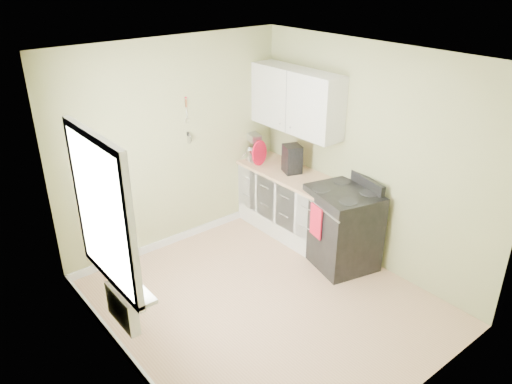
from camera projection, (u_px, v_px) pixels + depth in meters
floor at (265, 304)px, 5.60m from camera, size 3.20×3.60×0.02m
ceiling at (268, 57)px, 4.43m from camera, size 3.20×3.60×0.02m
wall_back at (174, 146)px, 6.29m from camera, size 3.20×0.02×2.70m
wall_left at (117, 248)px, 4.10m from camera, size 0.02×3.60×2.70m
wall_right at (369, 158)px, 5.93m from camera, size 0.02×3.60×2.70m
base_cabinets at (291, 204)px, 6.85m from camera, size 0.60×1.60×0.87m
countertop at (291, 174)px, 6.65m from camera, size 0.64×1.60×0.04m
upper_cabinets at (296, 100)px, 6.39m from camera, size 0.35×1.40×0.80m
window at (102, 213)px, 4.24m from camera, size 0.06×1.14×1.44m
window_sill at (119, 275)px, 4.57m from camera, size 0.18×1.14×0.04m
radiator at (122, 308)px, 4.66m from camera, size 0.12×0.50×0.35m
wall_utensils at (188, 128)px, 6.29m from camera, size 0.02×0.14×0.58m
stove at (342, 227)px, 6.14m from camera, size 0.89×0.95×1.12m
stand_mixer at (253, 146)px, 7.05m from camera, size 0.28×0.37×0.41m
kettle at (249, 153)px, 7.02m from camera, size 0.19×0.11×0.20m
coffee_maker at (292, 160)px, 6.59m from camera, size 0.29×0.30×0.38m
red_tray at (259, 153)px, 6.82m from camera, size 0.35×0.16×0.35m
jar at (321, 190)px, 6.04m from camera, size 0.08×0.08×0.09m
plant_a at (127, 269)px, 4.38m from camera, size 0.16×0.18×0.28m
plant_b at (123, 263)px, 4.42m from camera, size 0.22×0.22×0.32m
plant_c at (98, 241)px, 4.81m from camera, size 0.21×0.21×0.28m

